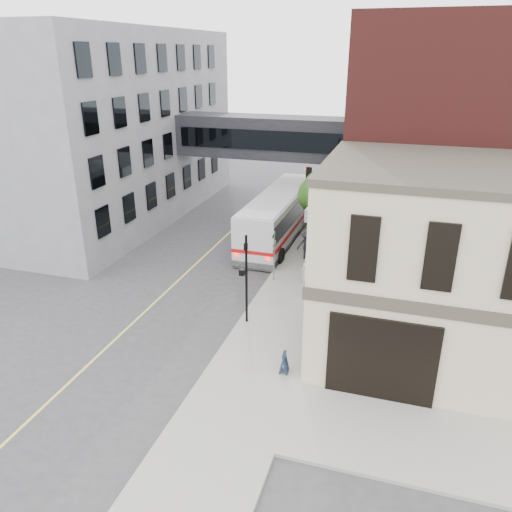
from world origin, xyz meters
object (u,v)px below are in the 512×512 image
Objects in this scene: bus at (279,214)px; pedestrian_c at (306,245)px; pedestrian_a at (307,271)px; newspaper_box at (315,246)px; sandwich_board at (284,362)px; pedestrian_b at (315,247)px.

bus is 6.77× the size of pedestrian_c.
pedestrian_a is 4.96m from newspaper_box.
pedestrian_a is at bearing 90.02° from sandwich_board.
pedestrian_b is at bearing 94.05° from pedestrian_a.
pedestrian_b reaches higher than pedestrian_c.
newspaper_box is (-0.18, 1.29, -0.42)m from pedestrian_b.
pedestrian_c reaches higher than pedestrian_a.
sandwich_board is (0.81, -8.38, -0.40)m from pedestrian_a.
pedestrian_b reaches higher than newspaper_box.
pedestrian_c is (-0.57, 0.19, -0.02)m from pedestrian_b.
sandwich_board is at bearing -85.02° from pedestrian_a.
pedestrian_a reaches higher than newspaper_box.
pedestrian_b is 1.84× the size of newspaper_box.
bus reaches higher than pedestrian_c.
pedestrian_b is at bearing -27.40° from pedestrian_c.
bus reaches higher than newspaper_box.
pedestrian_a is (3.56, -7.31, -0.84)m from bus.
pedestrian_a is at bearing -64.05° from bus.
pedestrian_b is (3.26, -3.67, -0.77)m from bus.
bus reaches higher than sandwich_board.
pedestrian_a is 1.69× the size of newspaper_box.
sandwich_board is (1.67, -12.20, -0.46)m from pedestrian_c.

